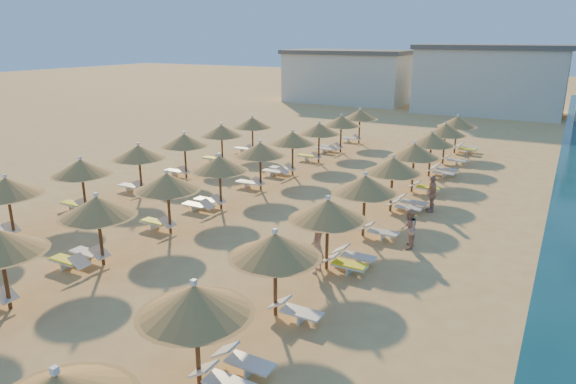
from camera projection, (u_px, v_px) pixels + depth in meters
The scene contains 9 objects.
ground at pixel (252, 251), 20.29m from camera, with size 220.00×220.00×0.00m, color #E0AE62.
hotel_blocks at pixel (499, 78), 56.38m from camera, with size 49.05×10.67×8.10m.
parasol_row_east at pixel (365, 185), 21.23m from camera, with size 2.82×39.86×2.80m.
parasol_row_west at pixel (220, 165), 24.66m from camera, with size 2.82×39.86×2.80m.
parasol_row_inland at pixel (139, 153), 27.09m from camera, with size 2.82×25.04×2.80m.
loungers at pixel (256, 209), 24.19m from camera, with size 15.74×38.50×0.66m.
beachgoer_c at pixel (432, 193), 24.64m from camera, with size 1.06×0.44×1.82m, color tan.
beachgoer_b at pixel (408, 229), 20.33m from camera, with size 0.81×0.63×1.66m, color tan.
beachgoer_a at pixel (317, 247), 18.23m from camera, with size 0.70×0.46×1.91m, color tan.
Camera 1 is at (10.30, -15.71, 8.15)m, focal length 32.00 mm.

